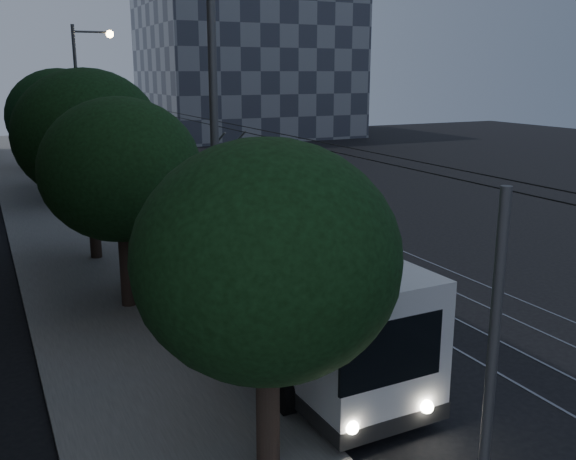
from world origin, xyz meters
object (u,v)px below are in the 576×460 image
Objects in this scene: streetlamp_near at (231,106)px; car_white_d at (101,165)px; car_white_a at (152,198)px; streetlamp_far at (85,94)px; car_white_b at (127,180)px; pickup_silver at (207,236)px; car_white_c at (112,171)px; trolleybus at (260,277)px.

car_white_d is at bearing 85.84° from streetlamp_near.
streetlamp_far is (-2.09, 6.54, 5.27)m from car_white_a.
car_white_d is (-0.28, 7.66, -0.04)m from car_white_b.
car_white_d is 9.11m from streetlamp_far.
car_white_a is 6.11m from car_white_b.
car_white_a is 0.38× the size of streetlamp_near.
streetlamp_far reaches higher than pickup_silver.
car_white_c is (0.00, 20.19, -0.04)m from pickup_silver.
car_white_b reaches higher than car_white_a.
car_white_d reaches higher than pickup_silver.
car_white_c is 0.39× the size of streetlamp_near.
car_white_b is at bearing -11.62° from streetlamp_far.
car_white_a is at bearing -96.30° from car_white_d.
streetlamp_near is (-1.27, -1.38, 4.75)m from trolleybus.
trolleybus is 1.18× the size of streetlamp_near.
streetlamp_far is at bearing 89.96° from trolleybus.
car_white_a is at bearing -99.33° from car_white_c.
trolleybus reaches higher than car_white_a.
car_white_d is 0.40× the size of streetlamp_near.
streetlamp_near reaches higher than car_white_a.
pickup_silver is 1.26× the size of car_white_c.
trolleybus is 2.95× the size of car_white_d.
car_white_a is 13.78m from car_white_d.
car_white_b is 26.06m from streetlamp_near.
car_white_d is at bearing 86.31° from trolleybus.
trolleybus reaches higher than car_white_b.
car_white_d is at bearing 99.14° from car_white_b.
car_white_a is at bearing 82.06° from streetlamp_near.
car_white_b is (1.40, 23.90, -0.98)m from trolleybus.
car_white_b is 5.00m from car_white_c.
streetlamp_far reaches higher than trolleybus.
streetlamp_near is (-2.67, -25.28, 5.73)m from car_white_b.
car_white_b is 1.23× the size of car_white_d.
streetlamp_near is at bearing -89.00° from car_white_b.
car_white_d is at bearing 86.69° from car_white_c.
pickup_silver is at bearing -82.39° from streetlamp_far.
car_white_a is 0.99× the size of car_white_c.
car_white_d is 0.44× the size of streetlamp_far.
car_white_b is at bearing 86.06° from pickup_silver.
trolleybus is at bearing -86.31° from car_white_b.
streetlamp_near is at bearing -108.79° from pickup_silver.
car_white_c is at bearing 65.45° from streetlamp_far.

